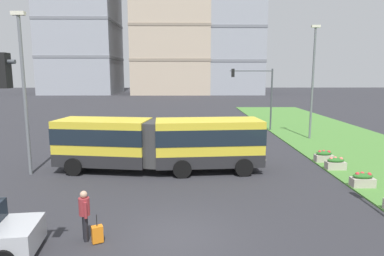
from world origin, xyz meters
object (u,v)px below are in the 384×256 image
object	(u,v)px
traffic_light_far_right	(258,88)
articulated_bus	(159,143)
pedestrian_crossing	(85,212)
apartment_tower_centre	(231,0)
streetlight_left	(24,88)
flower_planter_2	(336,163)
rolling_suitcase	(97,234)
flower_planter_3	(324,156)
apartment_tower_west	(80,6)
streetlight_median	(313,78)
flower_planter_1	(363,180)

from	to	relation	value
traffic_light_far_right	articulated_bus	bearing A→B (deg)	-121.39
pedestrian_crossing	apartment_tower_centre	world-z (taller)	apartment_tower_centre
streetlight_left	apartment_tower_centre	distance (m)	84.58
articulated_bus	apartment_tower_centre	bearing A→B (deg)	80.13
pedestrian_crossing	flower_planter_2	xyz separation A→B (m)	(12.07, 8.14, -0.58)
rolling_suitcase	apartment_tower_centre	world-z (taller)	apartment_tower_centre
flower_planter_3	apartment_tower_west	bearing A→B (deg)	116.67
streetlight_median	apartment_tower_centre	bearing A→B (deg)	88.75
articulated_bus	flower_planter_1	size ratio (longest dim) A/B	10.94
flower_planter_1	articulated_bus	bearing A→B (deg)	162.85
articulated_bus	pedestrian_crossing	size ratio (longest dim) A/B	6.92
flower_planter_1	traffic_light_far_right	bearing A→B (deg)	95.93
rolling_suitcase	flower_planter_1	distance (m)	12.77
streetlight_left	streetlight_median	size ratio (longest dim) A/B	0.92
flower_planter_1	apartment_tower_west	size ratio (longest dim) A/B	0.02
apartment_tower_centre	streetlight_median	bearing A→B (deg)	-91.25
streetlight_median	streetlight_left	bearing A→B (deg)	-152.74
flower_planter_3	streetlight_median	bearing A→B (deg)	76.24
streetlight_median	flower_planter_2	bearing A→B (deg)	-101.35
apartment_tower_centre	articulated_bus	bearing A→B (deg)	-99.87
articulated_bus	flower_planter_3	bearing A→B (deg)	8.85
traffic_light_far_right	apartment_tower_centre	world-z (taller)	apartment_tower_centre
articulated_bus	apartment_tower_centre	xyz separation A→B (m)	(13.66, 78.53, 24.48)
pedestrian_crossing	apartment_tower_west	world-z (taller)	apartment_tower_west
rolling_suitcase	apartment_tower_centre	size ratio (longest dim) A/B	0.02
streetlight_left	traffic_light_far_right	bearing A→B (deg)	42.78
rolling_suitcase	traffic_light_far_right	size ratio (longest dim) A/B	0.16
articulated_bus	flower_planter_1	distance (m)	10.80
apartment_tower_west	apartment_tower_centre	bearing A→B (deg)	-0.89
rolling_suitcase	traffic_light_far_right	bearing A→B (deg)	66.22
streetlight_median	articulated_bus	bearing A→B (deg)	-142.41
flower_planter_1	flower_planter_2	size ratio (longest dim) A/B	1.00
rolling_suitcase	streetlight_left	bearing A→B (deg)	126.80
rolling_suitcase	apartment_tower_west	size ratio (longest dim) A/B	0.02
articulated_bus	traffic_light_far_right	xyz separation A→B (m)	(8.48, 13.90, 2.55)
pedestrian_crossing	flower_planter_3	distance (m)	15.59
rolling_suitcase	streetlight_median	size ratio (longest dim) A/B	0.10
articulated_bus	rolling_suitcase	size ratio (longest dim) A/B	12.41
flower_planter_2	flower_planter_3	distance (m)	1.71
articulated_bus	pedestrian_crossing	bearing A→B (deg)	-102.43
streetlight_left	streetlight_median	world-z (taller)	streetlight_median
rolling_suitcase	pedestrian_crossing	bearing A→B (deg)	156.04
traffic_light_far_right	apartment_tower_centre	bearing A→B (deg)	85.41
rolling_suitcase	streetlight_left	distance (m)	10.77
articulated_bus	streetlight_left	bearing A→B (deg)	-175.03
flower_planter_2	apartment_tower_west	bearing A→B (deg)	116.17
articulated_bus	flower_planter_1	bearing A→B (deg)	-17.15
flower_planter_2	traffic_light_far_right	size ratio (longest dim) A/B	0.18
rolling_suitcase	flower_planter_2	xyz separation A→B (m)	(11.62, 8.34, 0.11)
flower_planter_2	rolling_suitcase	bearing A→B (deg)	-144.33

